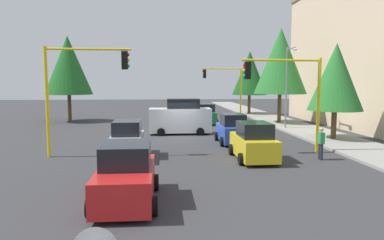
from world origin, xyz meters
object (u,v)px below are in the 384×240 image
Objects in this scene: tree_roadside_mid at (281,61)px; car_green at (206,115)px; car_yellow at (253,143)px; tree_roadside_far at (250,73)px; traffic_signal_near_left at (287,86)px; pedestrian_crossing at (321,143)px; tree_opposite_side at (68,65)px; car_silver at (127,141)px; car_red at (126,176)px; traffic_signal_far_left at (225,82)px; street_lamp_curbside at (288,79)px; tree_roadside_near at (336,77)px; delivery_van_white at (181,118)px; traffic_signal_near_right at (80,79)px; car_blue at (232,130)px.

tree_roadside_mid reaches higher than car_green.
tree_roadside_far is at bearing 166.48° from car_yellow.
pedestrian_crossing is at bearing 31.82° from traffic_signal_near_left.
tree_opposite_side is 20.58m from car_silver.
traffic_signal_near_left is at bearing 132.90° from car_red.
street_lamp_curbside reaches higher than traffic_signal_far_left.
tree_roadside_far reaches higher than tree_roadside_near.
traffic_signal_near_left reaches higher than delivery_van_white.
tree_opposite_side is (-18.00, -16.65, 1.96)m from traffic_signal_near_left.
pedestrian_crossing is (5.91, -3.66, -3.48)m from tree_roadside_near.
tree_roadside_near reaches higher than car_green.
traffic_signal_near_right reaches higher than traffic_signal_near_left.
tree_opposite_side is 15.05m from car_green.
tree_roadside_near is 9.71m from car_yellow.
tree_roadside_mid is at bearing 137.41° from car_silver.
street_lamp_curbside is 21.92m from tree_opposite_side.
traffic_signal_near_left is at bearing 92.79° from car_silver.
tree_roadside_near is (5.61, 1.30, 0.04)m from street_lamp_curbside.
tree_opposite_side is 27.17m from pedestrian_crossing.
car_silver reaches higher than pedestrian_crossing.
tree_roadside_mid is at bearing 169.67° from street_lamp_curbside.
tree_roadside_mid is at bearing 147.38° from car_blue.
tree_roadside_near reaches higher than car_silver.
pedestrian_crossing is (21.91, 1.13, -3.14)m from traffic_signal_far_left.
tree_roadside_far is (-20.00, -1.00, 0.81)m from tree_roadside_near.
tree_roadside_near is 1.69× the size of car_yellow.
traffic_signal_near_right is 3.49× the size of pedestrian_crossing.
car_red is at bearing -13.65° from car_green.
street_lamp_curbside is at bearing 128.86° from car_silver.
street_lamp_curbside reaches higher than delivery_van_white.
car_silver is at bearing -174.56° from car_red.
traffic_signal_far_left is 1.19× the size of delivery_van_white.
tree_roadside_near is at bearing 16.68° from traffic_signal_far_left.
tree_roadside_mid is (-4.39, 0.80, 1.73)m from street_lamp_curbside.
traffic_signal_near_right reaches higher than car_blue.
traffic_signal_near_right is 13.13m from pedestrian_crossing.
traffic_signal_near_right is 1.62× the size of car_blue.
street_lamp_curbside is 16.38m from car_silver.
traffic_signal_near_left is 1.48× the size of car_blue.
traffic_signal_far_left reaches higher than traffic_signal_near_left.
tree_roadside_far is 27.91m from car_silver.
delivery_van_white is (6.00, -9.97, -4.79)m from tree_roadside_mid.
traffic_signal_near_right is at bearing -35.79° from delivery_van_white.
delivery_van_white is (-4.00, -10.47, -3.11)m from tree_roadside_near.
car_red is at bearing -9.48° from delivery_van_white.
tree_roadside_near reaches higher than delivery_van_white.
car_blue is at bearing -16.94° from tree_roadside_far.
tree_roadside_near is 1.83× the size of car_blue.
tree_roadside_far is 0.86× the size of tree_roadside_mid.
traffic_signal_far_left is 0.97× the size of traffic_signal_near_right.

